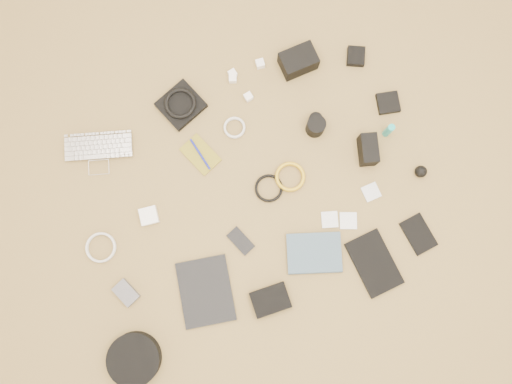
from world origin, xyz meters
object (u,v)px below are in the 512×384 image
object	(u,v)px
laptop	(99,156)
tablet	(206,291)
phone	(241,241)
paperback	(315,273)
headphone_case	(134,359)
dslr_camera	(298,61)

from	to	relation	value
laptop	tablet	xyz separation A→B (m)	(0.24, -0.67, -0.01)
phone	paperback	world-z (taller)	paperback
tablet	laptop	bearing A→B (deg)	118.08
laptop	phone	xyz separation A→B (m)	(0.44, -0.53, -0.01)
tablet	phone	size ratio (longest dim) A/B	2.38
paperback	laptop	bearing A→B (deg)	59.09
paperback	phone	bearing A→B (deg)	64.13
tablet	headphone_case	bearing A→B (deg)	-147.69
dslr_camera	phone	bearing A→B (deg)	-131.18
tablet	phone	xyz separation A→B (m)	(0.20, 0.14, -0.00)
laptop	headphone_case	bearing A→B (deg)	-81.95
tablet	paperback	world-z (taller)	paperback
dslr_camera	phone	distance (m)	0.79
laptop	paperback	world-z (taller)	same
paperback	headphone_case	bearing A→B (deg)	112.32
dslr_camera	tablet	distance (m)	1.03
laptop	dslr_camera	size ratio (longest dim) A/B	1.91
headphone_case	paperback	xyz separation A→B (m)	(0.78, 0.08, -0.02)
phone	headphone_case	distance (m)	0.62
phone	paperback	bearing A→B (deg)	-66.39
phone	laptop	bearing A→B (deg)	106.16
laptop	headphone_case	size ratio (longest dim) A/B	1.36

